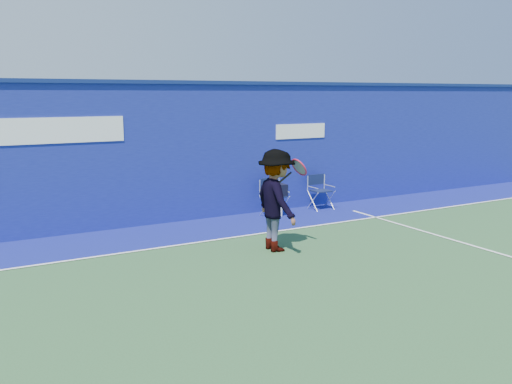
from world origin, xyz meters
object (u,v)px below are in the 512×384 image
water_bottle (281,211)px  tennis_player (276,200)px  directors_chair_left (274,201)px  directors_chair_right (321,199)px

water_bottle → tennis_player: (-1.49, -2.26, 0.79)m
water_bottle → directors_chair_left: bearing=143.6°
directors_chair_left → tennis_player: tennis_player is taller
directors_chair_right → tennis_player: bearing=-138.0°
directors_chair_left → tennis_player: bearing=-120.0°
water_bottle → tennis_player: 2.82m
directors_chair_left → water_bottle: 0.29m
directors_chair_left → directors_chair_right: bearing=5.6°
directors_chair_right → water_bottle: 1.31m
directors_chair_left → directors_chair_right: 1.42m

